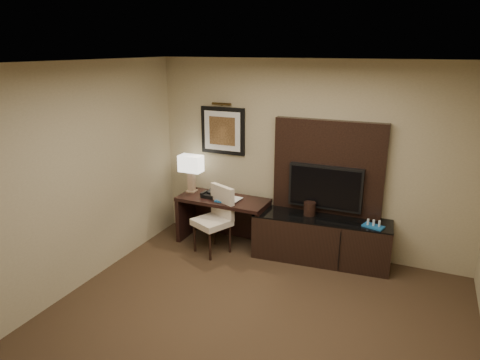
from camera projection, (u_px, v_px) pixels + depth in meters
The scene contains 17 objects.
floor at pixel (234, 352), 4.16m from camera, with size 4.50×5.00×0.01m, color #352518.
ceiling at pixel (233, 65), 3.36m from camera, with size 4.50×5.00×0.01m, color silver.
wall_back at pixel (308, 159), 5.95m from camera, with size 4.50×0.01×2.70m, color tan.
wall_left at pixel (44, 191), 4.62m from camera, with size 0.01×5.00×2.70m, color tan.
desk at pixel (223, 221), 6.38m from camera, with size 1.34×0.57×0.72m, color black.
credenza at pixel (321, 239), 5.87m from camera, with size 1.84×0.51×0.63m, color black.
tv_wall_panel at pixel (328, 168), 5.80m from camera, with size 1.50×0.12×1.30m, color black.
tv at pixel (325, 187), 5.79m from camera, with size 1.00×0.08×0.60m, color black.
artwork at pixel (223, 131), 6.34m from camera, with size 0.70×0.04×0.70m, color black.
picture_light at pixel (221, 104), 6.18m from camera, with size 0.04×0.04×0.30m, color #3E2D14.
desk_chair at pixel (212, 222), 6.06m from camera, with size 0.45×0.52×0.94m, color beige, non-canonical shape.
table_lamp at pixel (191, 174), 6.48m from camera, with size 0.34×0.19×0.55m, color tan, non-canonical shape.
desk_phone at pixel (209, 194), 6.31m from camera, with size 0.20×0.18×0.10m, color black, non-canonical shape.
blue_folder at pixel (225, 199), 6.20m from camera, with size 0.22×0.29×0.02m, color #185DA0.
book at pixel (229, 192), 6.19m from camera, with size 0.17×0.02×0.23m, color #9F987D.
ice_bucket at pixel (310, 209), 5.84m from camera, with size 0.16×0.16×0.18m, color black.
minibar_tray at pixel (374, 224), 5.46m from camera, with size 0.26×0.16×0.09m, color #185B9C, non-canonical shape.
Camera 1 is at (1.45, -3.16, 2.84)m, focal length 32.00 mm.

